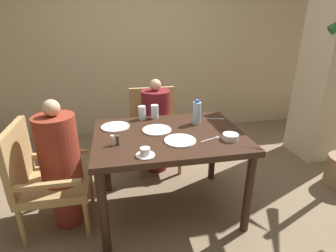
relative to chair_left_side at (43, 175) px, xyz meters
name	(u,v)px	position (x,y,z in m)	size (l,w,h in m)	color
ground_plane	(169,207)	(1.05, 0.00, -0.49)	(16.00, 16.00, 0.00)	#7A664C
wall_back	(142,41)	(1.05, 2.01, 0.91)	(8.00, 0.06, 2.80)	tan
pillar_stone	(335,50)	(3.20, 0.74, 0.86)	(0.54, 0.54, 2.70)	beige
dining_table	(169,144)	(1.05, 0.00, 0.19)	(1.27, 0.94, 0.78)	#331E14
chair_left_side	(43,175)	(0.00, 0.00, 0.00)	(0.55, 0.55, 0.93)	#A88451
diner_in_left_chair	(61,164)	(0.15, 0.00, 0.09)	(0.32, 0.32, 1.13)	maroon
chair_far_side	(154,126)	(1.05, 0.89, 0.00)	(0.55, 0.55, 0.93)	#A88451
diner_in_far_chair	(156,125)	(1.05, 0.74, 0.07)	(0.32, 0.32, 1.09)	maroon
plate_main_left	(157,130)	(0.96, 0.08, 0.29)	(0.25, 0.25, 0.01)	white
plate_main_right	(180,140)	(1.11, -0.17, 0.29)	(0.25, 0.25, 0.01)	white
plate_dessert_center	(115,127)	(0.61, 0.23, 0.29)	(0.25, 0.25, 0.01)	white
teacup_with_saucer	(145,153)	(0.81, -0.36, 0.31)	(0.14, 0.14, 0.06)	white
bowl_small	(230,137)	(1.52, -0.22, 0.31)	(0.13, 0.13, 0.05)	white
water_bottle	(197,113)	(1.35, 0.18, 0.39)	(0.08, 0.08, 0.23)	#A3C6DB
glass_tall_near	(155,111)	(0.99, 0.41, 0.35)	(0.07, 0.07, 0.13)	silver
glass_tall_mid	(142,113)	(0.87, 0.40, 0.35)	(0.07, 0.07, 0.13)	silver
salt_shaker	(113,140)	(0.58, -0.14, 0.33)	(0.03, 0.03, 0.08)	white
pepper_shaker	(118,140)	(0.62, -0.14, 0.33)	(0.03, 0.03, 0.08)	#4C3D2D
fork_beside_plate	(212,139)	(1.37, -0.18, 0.29)	(0.18, 0.08, 0.00)	silver
knife_beside_plate	(215,119)	(1.57, 0.27, 0.29)	(0.19, 0.07, 0.00)	silver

